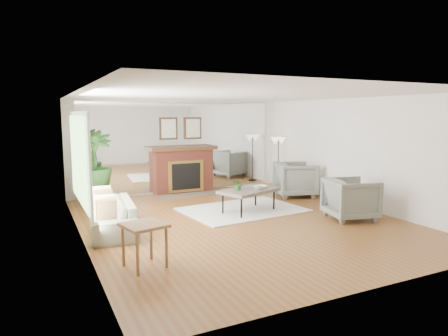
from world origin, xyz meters
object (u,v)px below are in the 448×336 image
coffee_table (249,191)px  potted_ficus (93,166)px  armchair_front (351,199)px  fireplace (183,169)px  armchair_back (295,179)px  sofa (111,216)px  side_table (144,231)px  floor_lamp (278,145)px

coffee_table → potted_ficus: size_ratio=0.83×
armchair_front → fireplace: bearing=41.2°
armchair_back → armchair_front: armchair_back is taller
sofa → armchair_back: armchair_back is taller
armchair_back → side_table: size_ratio=1.50×
sofa → side_table: (0.09, -1.99, 0.24)m
floor_lamp → side_table: bearing=-139.7°
fireplace → potted_ficus: bearing=-168.5°
armchair_back → side_table: (-4.82, -3.11, 0.08)m
sofa → armchair_back: bearing=108.6°
side_table → potted_ficus: (-0.06, 4.34, 0.41)m
armchair_back → coffee_table: bearing=135.1°
fireplace → floor_lamp: fireplace is taller
armchair_back → potted_ficus: size_ratio=0.56×
side_table → armchair_back: bearing=32.9°
sofa → potted_ficus: (0.04, 2.35, 0.66)m
armchair_front → potted_ficus: (-4.52, 3.61, 0.52)m
sofa → armchair_front: 4.73m
armchair_front → potted_ficus: potted_ficus is taller
sofa → side_table: side_table is taller
side_table → floor_lamp: floor_lamp is taller
fireplace → potted_ficus: fireplace is taller
side_table → coffee_table: bearing=36.4°
side_table → potted_ficus: 4.36m
armchair_back → side_table: armchair_back is taller
armchair_back → armchair_front: (-0.35, -2.38, -0.03)m
fireplace → potted_ficus: 2.48m
fireplace → sofa: 3.77m
fireplace → sofa: fireplace is taller
potted_ficus → fireplace: bearing=11.5°
armchair_back → side_table: bearing=140.9°
sofa → armchair_back: (4.91, 1.12, 0.16)m
fireplace → armchair_front: (2.11, -4.10, -0.24)m
coffee_table → armchair_back: size_ratio=1.48×
armchair_back → potted_ficus: bearing=93.8°
coffee_table → armchair_back: 2.20m
side_table → fireplace: bearing=64.0°
sofa → floor_lamp: size_ratio=1.31×
potted_ficus → floor_lamp: potted_ficus is taller
fireplace → sofa: bearing=-130.8°
sofa → floor_lamp: floor_lamp is taller
fireplace → side_table: (-2.36, -4.83, -0.14)m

